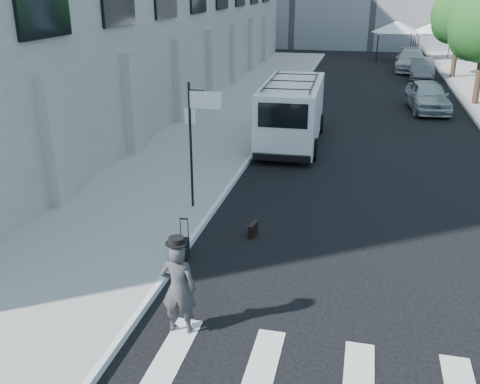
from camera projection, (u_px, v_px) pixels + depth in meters
The scene contains 13 objects.
ground at pixel (261, 277), 11.80m from camera, with size 120.00×120.00×0.00m, color black.
sidewalk_left at pixel (240, 110), 27.19m from camera, with size 4.50×48.00×0.15m, color gray.
sign_pole at pixel (198, 120), 14.25m from camera, with size 1.03×0.07×3.50m.
tree_far at pixel (458, 18), 35.21m from camera, with size 3.80×3.83×6.03m.
tent_left at pixel (396, 27), 44.43m from camera, with size 4.00×4.00×3.20m.
tent_right at pixel (436, 27), 44.21m from camera, with size 4.00×4.00×3.20m.
businessman at pixel (179, 288), 9.65m from camera, with size 0.66×0.43×1.81m, color #37373A.
briefcase at pixel (253, 230), 13.68m from camera, with size 0.12×0.44×0.34m, color black.
suitcase at pixel (183, 250), 12.40m from camera, with size 0.26×0.38×1.01m.
cargo_van at pixel (292, 112), 21.35m from camera, with size 2.50×6.65×2.46m.
parked_car_a at pixel (428, 96), 26.99m from camera, with size 1.78×4.44×1.51m, color #A9ADB1.
parked_car_b at pixel (422, 69), 36.00m from camera, with size 1.50×4.29×1.41m, color #515358.
parked_car_c at pixel (411, 60), 39.55m from camera, with size 2.17×5.33×1.55m, color #A6A8AE.
Camera 1 is at (1.91, -10.15, 6.03)m, focal length 40.00 mm.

